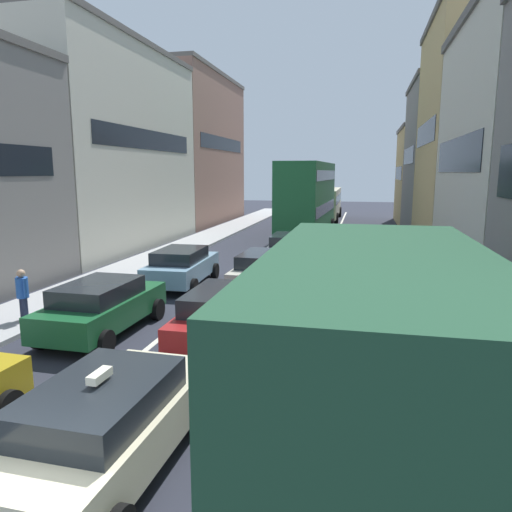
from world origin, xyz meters
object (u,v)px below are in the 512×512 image
object	(u,v)px
sedan_left_lane_third	(182,266)
coupe_centre_lane_fourth	(290,248)
bus_mid_queue_primary	(308,196)
sedan_centre_lane_second	(225,315)
wagon_right_lane_far	(354,264)
sedan_right_lane_behind_truck	(356,305)
wagon_left_lane_second	(102,306)
bus_far_queue_secondary	(325,201)
pedestrian_mid_sidewalk	(23,293)
taxi_centre_lane_front	(108,423)
hatchback_centre_lane_third	(265,270)
removalist_box_truck	(372,360)

from	to	relation	value
sedan_left_lane_third	coupe_centre_lane_fourth	world-z (taller)	same
coupe_centre_lane_fourth	bus_mid_queue_primary	bearing A→B (deg)	0.02
sedan_centre_lane_second	coupe_centre_lane_fourth	bearing A→B (deg)	0.05
sedan_centre_lane_second	bus_mid_queue_primary	world-z (taller)	bus_mid_queue_primary
coupe_centre_lane_fourth	wagon_right_lane_far	size ratio (longest dim) A/B	1.00
coupe_centre_lane_fourth	bus_mid_queue_primary	world-z (taller)	bus_mid_queue_primary
wagon_right_lane_far	sedan_centre_lane_second	bearing A→B (deg)	160.09
sedan_centre_lane_second	sedan_right_lane_behind_truck	world-z (taller)	same
wagon_left_lane_second	sedan_left_lane_third	size ratio (longest dim) A/B	0.99
bus_far_queue_secondary	pedestrian_mid_sidewalk	size ratio (longest dim) A/B	6.34
wagon_right_lane_far	pedestrian_mid_sidewalk	distance (m)	11.95
wagon_left_lane_second	bus_mid_queue_primary	xyz separation A→B (m)	(3.24, 20.75, 2.03)
taxi_centre_lane_front	sedan_right_lane_behind_truck	xyz separation A→B (m)	(3.44, 7.13, -0.00)
taxi_centre_lane_front	wagon_right_lane_far	size ratio (longest dim) A/B	1.00
wagon_left_lane_second	bus_far_queue_secondary	bearing A→B (deg)	-5.17
sedan_centre_lane_second	coupe_centre_lane_fourth	distance (m)	11.04
hatchback_centre_lane_third	bus_mid_queue_primary	world-z (taller)	bus_mid_queue_primary
bus_mid_queue_primary	sedan_centre_lane_second	bearing A→B (deg)	-176.87
wagon_left_lane_second	coupe_centre_lane_fourth	bearing A→B (deg)	-16.95
hatchback_centre_lane_third	coupe_centre_lane_fourth	xyz separation A→B (m)	(0.13, 5.32, 0.00)
removalist_box_truck	sedan_centre_lane_second	world-z (taller)	removalist_box_truck
coupe_centre_lane_fourth	bus_mid_queue_primary	xyz separation A→B (m)	(-0.29, 9.76, 2.03)
taxi_centre_lane_front	coupe_centre_lane_fourth	bearing A→B (deg)	0.98
bus_mid_queue_primary	wagon_right_lane_far	bearing A→B (deg)	-163.09
removalist_box_truck	sedan_right_lane_behind_truck	world-z (taller)	removalist_box_truck
sedan_centre_lane_second	taxi_centre_lane_front	bearing A→B (deg)	178.52
hatchback_centre_lane_third	bus_far_queue_secondary	world-z (taller)	bus_far_queue_secondary
wagon_left_lane_second	sedan_left_lane_third	world-z (taller)	same
sedan_left_lane_third	bus_mid_queue_primary	size ratio (longest dim) A/B	0.41
pedestrian_mid_sidewalk	sedan_left_lane_third	bearing A→B (deg)	3.82
sedan_right_lane_behind_truck	pedestrian_mid_sidewalk	bearing A→B (deg)	95.07
coupe_centre_lane_fourth	bus_mid_queue_primary	size ratio (longest dim) A/B	0.41
removalist_box_truck	taxi_centre_lane_front	bearing A→B (deg)	94.90
sedan_right_lane_behind_truck	bus_far_queue_secondary	bearing A→B (deg)	2.89
taxi_centre_lane_front	coupe_centre_lane_fourth	size ratio (longest dim) A/B	1.00
wagon_right_lane_far	sedan_right_lane_behind_truck	bearing A→B (deg)	-176.23
sedan_left_lane_third	removalist_box_truck	bearing A→B (deg)	-149.37
taxi_centre_lane_front	sedan_left_lane_third	xyz separation A→B (m)	(-3.34, 11.33, -0.00)
wagon_left_lane_second	wagon_right_lane_far	xyz separation A→B (m)	(6.64, 7.68, 0.00)
coupe_centre_lane_fourth	bus_far_queue_secondary	xyz separation A→B (m)	(-0.07, 21.76, 0.96)
wagon_left_lane_second	hatchback_centre_lane_third	world-z (taller)	same
sedan_left_lane_third	wagon_right_lane_far	distance (m)	6.86
pedestrian_mid_sidewalk	taxi_centre_lane_front	bearing A→B (deg)	-103.87
hatchback_centre_lane_third	bus_mid_queue_primary	distance (m)	15.22
coupe_centre_lane_fourth	wagon_left_lane_second	bearing A→B (deg)	160.52
sedan_centre_lane_second	pedestrian_mid_sidewalk	world-z (taller)	pedestrian_mid_sidewalk
sedan_centre_lane_second	coupe_centre_lane_fourth	xyz separation A→B (m)	(-0.00, 11.04, 0.00)
wagon_left_lane_second	bus_far_queue_secondary	world-z (taller)	bus_far_queue_secondary
hatchback_centre_lane_third	coupe_centre_lane_fourth	bearing A→B (deg)	0.52
sedan_centre_lane_second	wagon_right_lane_far	size ratio (longest dim) A/B	0.99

